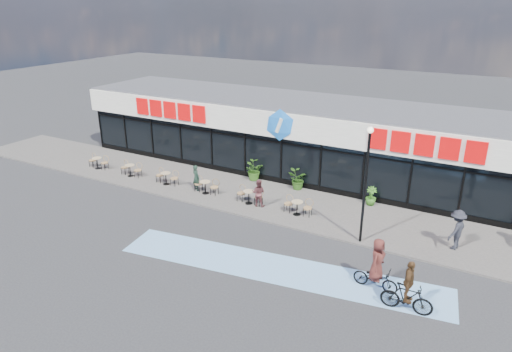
% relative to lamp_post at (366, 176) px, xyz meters
% --- Properties ---
extents(ground, '(120.00, 120.00, 0.00)m').
position_rel_lamp_post_xyz_m(ground, '(-6.37, -2.30, -3.32)').
color(ground, '#28282B').
rests_on(ground, ground).
extents(sidewalk, '(44.00, 5.00, 0.10)m').
position_rel_lamp_post_xyz_m(sidewalk, '(-6.37, 2.20, -3.27)').
color(sidewalk, '#5D5752').
rests_on(sidewalk, ground).
extents(bike_lane, '(14.17, 4.13, 0.01)m').
position_rel_lamp_post_xyz_m(bike_lane, '(-2.37, -3.80, -3.31)').
color(bike_lane, '#6FA2D3').
rests_on(bike_lane, ground).
extents(building, '(30.60, 6.57, 4.75)m').
position_rel_lamp_post_xyz_m(building, '(-6.37, 7.63, -0.98)').
color(building, black).
rests_on(building, ground).
extents(lamp_post, '(0.28, 0.28, 5.45)m').
position_rel_lamp_post_xyz_m(lamp_post, '(0.00, 0.00, 0.00)').
color(lamp_post, black).
rests_on(lamp_post, sidewalk).
extents(bistro_set_0, '(1.54, 0.62, 0.90)m').
position_rel_lamp_post_xyz_m(bistro_set_0, '(-18.11, 1.24, -2.76)').
color(bistro_set_0, tan).
rests_on(bistro_set_0, sidewalk).
extents(bistro_set_1, '(1.54, 0.62, 0.90)m').
position_rel_lamp_post_xyz_m(bistro_set_1, '(-15.23, 1.24, -2.76)').
color(bistro_set_1, tan).
rests_on(bistro_set_1, sidewalk).
extents(bistro_set_2, '(1.54, 0.62, 0.90)m').
position_rel_lamp_post_xyz_m(bistro_set_2, '(-12.35, 1.24, -2.76)').
color(bistro_set_2, tan).
rests_on(bistro_set_2, sidewalk).
extents(bistro_set_3, '(1.54, 0.62, 0.90)m').
position_rel_lamp_post_xyz_m(bistro_set_3, '(-9.47, 1.24, -2.76)').
color(bistro_set_3, tan).
rests_on(bistro_set_3, sidewalk).
extents(bistro_set_4, '(1.54, 0.62, 0.90)m').
position_rel_lamp_post_xyz_m(bistro_set_4, '(-6.59, 1.24, -2.76)').
color(bistro_set_4, tan).
rests_on(bistro_set_4, sidewalk).
extents(bistro_set_5, '(1.54, 0.62, 0.90)m').
position_rel_lamp_post_xyz_m(bistro_set_5, '(-3.71, 1.24, -2.76)').
color(bistro_set_5, tan).
rests_on(bistro_set_5, sidewalk).
extents(potted_plant_left, '(1.30, 1.18, 1.27)m').
position_rel_lamp_post_xyz_m(potted_plant_left, '(-8.11, 4.33, -2.58)').
color(potted_plant_left, '#325F1B').
rests_on(potted_plant_left, sidewalk).
extents(potted_plant_mid, '(1.28, 1.18, 1.19)m').
position_rel_lamp_post_xyz_m(potted_plant_mid, '(-5.12, 4.27, -2.62)').
color(potted_plant_mid, '#2A5317').
rests_on(potted_plant_mid, sidewalk).
extents(potted_plant_right, '(0.78, 0.78, 1.03)m').
position_rel_lamp_post_xyz_m(potted_plant_right, '(-0.70, 4.20, -2.70)').
color(potted_plant_right, '#2D5F1B').
rests_on(potted_plant_right, sidewalk).
extents(patron_left, '(0.66, 0.56, 1.54)m').
position_rel_lamp_post_xyz_m(patron_left, '(-10.22, 1.33, -2.45)').
color(patron_left, black).
rests_on(patron_left, sidewalk).
extents(patron_right, '(0.84, 0.71, 1.52)m').
position_rel_lamp_post_xyz_m(patron_right, '(-5.99, 1.14, -2.46)').
color(patron_right, brown).
rests_on(patron_right, sidewalk).
extents(pedestrian_a, '(1.05, 1.36, 1.86)m').
position_rel_lamp_post_xyz_m(pedestrian_a, '(3.87, 1.40, -2.29)').
color(pedestrian_a, '#21222A').
rests_on(pedestrian_a, sidewalk).
extents(cyclist_a, '(1.88, 0.96, 2.06)m').
position_rel_lamp_post_xyz_m(cyclist_a, '(2.90, -4.07, -2.51)').
color(cyclist_a, black).
rests_on(cyclist_a, ground).
extents(cyclist_b, '(1.81, 0.88, 2.17)m').
position_rel_lamp_post_xyz_m(cyclist_b, '(1.56, -3.23, -2.48)').
color(cyclist_b, black).
rests_on(cyclist_b, ground).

